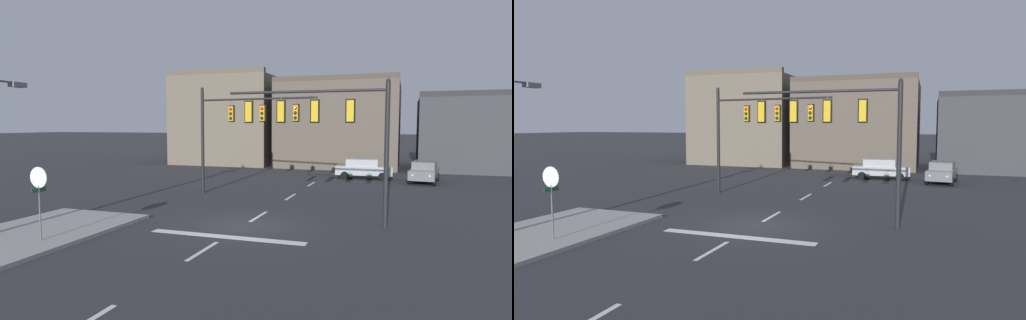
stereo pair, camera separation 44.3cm
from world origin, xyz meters
TOP-DOWN VIEW (x-y plane):
  - ground_plane at (0.00, 0.00)m, footprint 400.00×400.00m
  - sidewalk_near_corner at (-7.22, -4.00)m, footprint 5.00×8.00m
  - stop_bar_paint at (0.00, -2.00)m, footprint 6.40×0.50m
  - lane_centreline at (0.00, 2.00)m, footprint 0.16×26.40m
  - signal_mast_near_side at (3.28, 1.52)m, footprint 7.05×0.46m
  - signal_mast_far_side at (-3.28, 7.50)m, footprint 7.58×0.90m
  - stop_sign at (-5.95, -5.15)m, footprint 0.76×0.64m
  - car_lot_nearside at (7.86, 17.60)m, footprint 2.36×4.61m
  - car_lot_middle at (3.28, 18.52)m, footprint 4.55×2.14m
  - building_row at (4.81, 29.06)m, footprint 45.38×10.76m

SIDE VIEW (x-z plane):
  - ground_plane at x=0.00m, z-range 0.00..0.00m
  - lane_centreline at x=0.00m, z-range 0.00..0.01m
  - stop_bar_paint at x=0.00m, z-range 0.00..0.01m
  - sidewalk_near_corner at x=-7.22m, z-range 0.00..0.15m
  - car_lot_nearside at x=7.86m, z-range 0.05..1.66m
  - car_lot_middle at x=3.28m, z-range 0.05..1.66m
  - stop_sign at x=-5.95m, z-range 0.73..3.56m
  - signal_mast_near_side at x=3.28m, z-range 1.33..7.57m
  - signal_mast_far_side at x=-3.28m, z-range 1.15..7.86m
  - building_row at x=4.81m, z-range -1.12..10.27m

